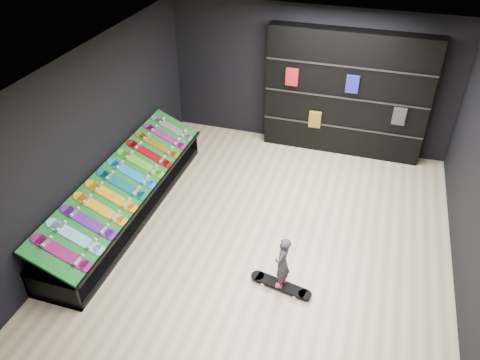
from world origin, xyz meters
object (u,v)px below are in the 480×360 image
(display_rack, at_px, (128,201))
(back_shelving, at_px, (346,94))
(floor_skateboard, at_px, (281,286))
(child, at_px, (282,272))

(display_rack, relative_size, back_shelving, 1.37)
(back_shelving, distance_m, floor_skateboard, 4.48)
(child, bearing_deg, back_shelving, -176.82)
(back_shelving, height_order, floor_skateboard, back_shelving)
(back_shelving, relative_size, child, 6.16)
(back_shelving, bearing_deg, floor_skateboard, -93.93)
(display_rack, distance_m, back_shelving, 4.83)
(back_shelving, relative_size, floor_skateboard, 3.36)
(back_shelving, height_order, child, back_shelving)
(display_rack, bearing_deg, back_shelving, 44.76)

